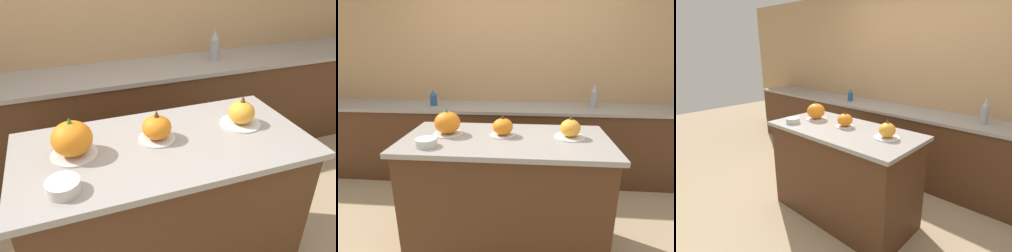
{
  "view_description": "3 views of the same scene",
  "coord_description": "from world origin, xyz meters",
  "views": [
    {
      "loc": [
        -0.46,
        -1.33,
        1.83
      ],
      "look_at": [
        0.03,
        0.05,
        1.02
      ],
      "focal_mm": 35.0,
      "sensor_mm": 36.0,
      "label": 1
    },
    {
      "loc": [
        0.16,
        -1.79,
        1.58
      ],
      "look_at": [
        0.0,
        0.02,
        1.03
      ],
      "focal_mm": 28.0,
      "sensor_mm": 36.0,
      "label": 2
    },
    {
      "loc": [
        1.62,
        -1.77,
        1.71
      ],
      "look_at": [
        0.05,
        -0.04,
        0.99
      ],
      "focal_mm": 28.0,
      "sensor_mm": 36.0,
      "label": 3
    }
  ],
  "objects": [
    {
      "name": "ground_plane",
      "position": [
        0.0,
        0.0,
        0.0
      ],
      "size": [
        12.0,
        12.0,
        0.0
      ],
      "primitive_type": "plane",
      "color": "tan"
    },
    {
      "name": "pumpkin_cake_right",
      "position": [
        0.46,
        0.05,
        1.01
      ],
      "size": [
        0.22,
        0.22,
        0.17
      ],
      "color": "silver",
      "rests_on": "kitchen_island"
    },
    {
      "name": "pumpkin_cake_left",
      "position": [
        -0.44,
        0.05,
        1.03
      ],
      "size": [
        0.22,
        0.22,
        0.2
      ],
      "color": "silver",
      "rests_on": "kitchen_island"
    },
    {
      "name": "bottle_short",
      "position": [
        -0.98,
        1.23,
        0.99
      ],
      "size": [
        0.08,
        0.08,
        0.18
      ],
      "color": "#235184",
      "rests_on": "back_counter"
    },
    {
      "name": "kitchen_island",
      "position": [
        0.0,
        0.0,
        0.48
      ],
      "size": [
        1.5,
        0.73,
        0.95
      ],
      "color": "#4C2D19",
      "rests_on": "ground_plane"
    },
    {
      "name": "mixing_bowl",
      "position": [
        -0.51,
        -0.21,
        0.98
      ],
      "size": [
        0.14,
        0.14,
        0.05
      ],
      "color": "beige",
      "rests_on": "kitchen_island"
    },
    {
      "name": "wall_back",
      "position": [
        0.0,
        1.58,
        1.25
      ],
      "size": [
        8.0,
        0.06,
        2.5
      ],
      "color": "tan",
      "rests_on": "ground_plane"
    },
    {
      "name": "pumpkin_cake_center",
      "position": [
        -0.03,
        0.05,
        1.01
      ],
      "size": [
        0.19,
        0.19,
        0.16
      ],
      "color": "silver",
      "rests_on": "kitchen_island"
    },
    {
      "name": "bottle_tall",
      "position": [
        0.91,
        1.26,
        1.03
      ],
      "size": [
        0.08,
        0.08,
        0.27
      ],
      "color": "#99999E",
      "rests_on": "back_counter"
    },
    {
      "name": "back_counter",
      "position": [
        0.0,
        1.25,
        0.45
      ],
      "size": [
        6.0,
        0.6,
        0.9
      ],
      "color": "#4C2D19",
      "rests_on": "ground_plane"
    }
  ]
}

